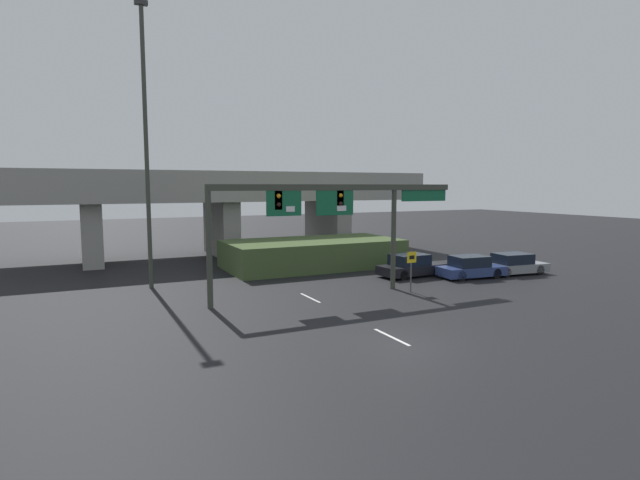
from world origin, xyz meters
TOP-DOWN VIEW (x-y plane):
  - ground_plane at (0.00, 0.00)m, footprint 160.00×160.00m
  - lane_markings at (0.00, 12.21)m, footprint 0.14×25.15m
  - signal_gantry at (1.17, 8.48)m, footprint 14.33×0.44m
  - speed_limit_sign at (5.63, 7.29)m, footprint 0.60×0.11m
  - highway_light_pole_near at (-7.16, 14.87)m, footprint 0.70×0.36m
  - overpass_bridge at (0.00, 26.29)m, footprint 35.25×8.64m
  - grass_embankment at (4.38, 17.51)m, footprint 12.44×6.24m
  - parked_sedan_near_right at (8.55, 11.30)m, footprint 4.58×2.21m
  - parked_sedan_mid_right at (11.68, 9.19)m, footprint 4.43×2.25m
  - parked_sedan_far_right at (15.23, 8.99)m, footprint 4.53×2.32m

SIDE VIEW (x-z plane):
  - ground_plane at x=0.00m, z-range 0.00..0.00m
  - lane_markings at x=0.00m, z-range 0.00..0.01m
  - parked_sedan_far_right at x=15.23m, z-range -0.05..1.34m
  - parked_sedan_mid_right at x=11.68m, z-range -0.05..1.36m
  - parked_sedan_near_right at x=8.55m, z-range -0.06..1.39m
  - grass_embankment at x=4.38m, z-range 0.00..1.97m
  - speed_limit_sign at x=5.63m, z-range 0.35..2.65m
  - overpass_bridge at x=0.00m, z-range 1.20..8.20m
  - signal_gantry at x=1.17m, z-range 1.82..7.76m
  - highway_light_pole_near at x=-7.16m, z-range 0.38..16.31m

